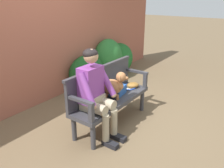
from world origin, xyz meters
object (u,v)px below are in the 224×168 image
garden_bench (112,102)px  sports_bag (118,90)px  dog_on_bench (114,85)px  tennis_racket (127,86)px  baseball_glove (133,85)px  person_seated (95,91)px

garden_bench → sports_bag: bearing=9.2°
dog_on_bench → tennis_racket: size_ratio=0.75×
dog_on_bench → baseball_glove: (0.55, -0.01, -0.17)m
person_seated → tennis_racket: 1.01m
tennis_racket → baseball_glove: baseball_glove is taller
baseball_glove → tennis_racket: bearing=141.4°
person_seated → baseball_glove: size_ratio=5.98×
garden_bench → baseball_glove: bearing=-2.6°
garden_bench → tennis_racket: (0.56, 0.07, 0.07)m
garden_bench → person_seated: (-0.41, -0.01, 0.34)m
tennis_racket → baseball_glove: size_ratio=2.64×
sports_bag → dog_on_bench: bearing=-164.1°
dog_on_bench → baseball_glove: 0.58m
sports_bag → baseball_glove: bearing=-8.8°
dog_on_bench → sports_bag: bearing=15.9°
person_seated → baseball_glove: bearing=-1.0°
dog_on_bench → garden_bench: bearing=165.1°
baseball_glove → person_seated: bearing=-149.9°
person_seated → dog_on_bench: bearing=-0.5°
garden_bench → dog_on_bench: size_ratio=3.52×
garden_bench → dog_on_bench: (0.05, -0.01, 0.28)m
baseball_glove → sports_bag: sports_bag is taller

